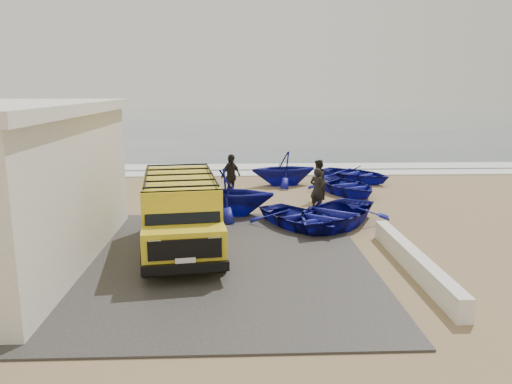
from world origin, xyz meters
name	(u,v)px	position (x,y,z in m)	size (l,w,h in m)	color
ground	(223,239)	(0.00, 0.00, 0.00)	(160.00, 160.00, 0.00)	#8F7853
slab	(148,261)	(-2.00, -2.00, 0.03)	(12.00, 10.00, 0.05)	#3D3A38
ocean	(233,121)	(0.00, 56.00, 0.00)	(180.00, 88.00, 0.01)	#385166
surf_line	(228,174)	(0.00, 12.00, 0.03)	(180.00, 1.60, 0.06)	white
surf_wash	(229,167)	(0.00, 14.50, 0.02)	(180.00, 2.20, 0.04)	white
parapet	(414,261)	(5.00, -3.00, 0.28)	(0.35, 6.00, 0.55)	silver
van	(181,211)	(-1.18, -1.11, 1.21)	(2.77, 5.50, 2.26)	yellow
boat_near_left	(299,218)	(2.54, 1.20, 0.37)	(2.52, 3.53, 0.73)	#12158E
boat_near_right	(333,214)	(3.75, 1.36, 0.44)	(3.04, 4.26, 0.88)	#12158E
boat_mid_left	(228,193)	(0.13, 2.93, 0.88)	(2.88, 3.34, 1.76)	#12158E
boat_mid_right	(347,186)	(5.36, 6.59, 0.38)	(2.61, 3.65, 0.76)	#12158E
boat_far_left	(283,168)	(2.73, 8.78, 0.82)	(2.69, 3.12, 1.64)	#12158E
boat_far_right	(355,174)	(6.41, 9.50, 0.39)	(2.71, 3.79, 0.78)	#12158E
fisherman_front	(317,189)	(3.53, 3.58, 0.84)	(0.61, 0.40, 1.68)	black
fisherman_middle	(318,180)	(3.85, 5.34, 0.87)	(0.84, 0.66, 1.73)	black
fisherman_back	(231,176)	(0.20, 5.99, 0.95)	(1.11, 0.46, 1.90)	black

